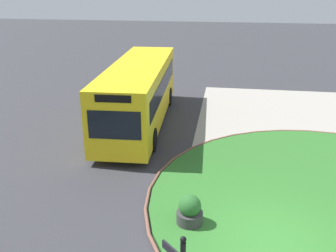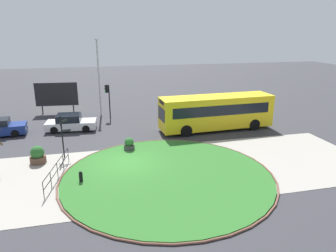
% 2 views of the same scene
% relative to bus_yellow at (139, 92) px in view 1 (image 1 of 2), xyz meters
% --- Properties ---
extents(ground, '(120.00, 120.00, 0.00)m').
position_rel_bus_yellow_xyz_m(ground, '(-8.62, -5.66, -1.62)').
color(ground, '#333338').
extents(sidewalk_paving, '(32.00, 8.79, 0.02)m').
position_rel_bus_yellow_xyz_m(sidewalk_paving, '(-8.62, -7.27, -1.61)').
color(sidewalk_paving, '#9E998E').
rests_on(sidewalk_paving, ground).
extents(bus_yellow, '(10.05, 2.89, 3.01)m').
position_rel_bus_yellow_xyz_m(bus_yellow, '(0.00, 0.00, 0.00)').
color(bus_yellow, yellow).
rests_on(bus_yellow, ground).
extents(planter_kerbside, '(0.77, 0.77, 0.99)m').
position_rel_bus_yellow_xyz_m(planter_kerbside, '(-8.07, -3.35, -1.17)').
color(planter_kerbside, '#383838').
rests_on(planter_kerbside, ground).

